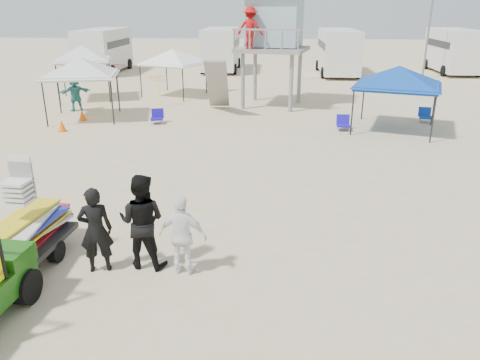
# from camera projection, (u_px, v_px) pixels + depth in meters

# --- Properties ---
(ground) EXTENTS (140.00, 140.00, 0.00)m
(ground) POSITION_uv_depth(u_px,v_px,m) (199.00, 310.00, 8.08)
(ground) COLOR beige
(ground) RESTS_ON ground
(surf_trailer) EXTENTS (1.31, 2.24, 1.94)m
(surf_trailer) POSITION_uv_depth(u_px,v_px,m) (28.00, 225.00, 9.43)
(surf_trailer) COLOR black
(surf_trailer) RESTS_ON ground
(man_left) EXTENTS (0.73, 0.57, 1.76)m
(man_left) POSITION_uv_depth(u_px,v_px,m) (96.00, 230.00, 9.02)
(man_left) COLOR black
(man_left) RESTS_ON ground
(man_mid) EXTENTS (1.03, 0.85, 1.95)m
(man_mid) POSITION_uv_depth(u_px,v_px,m) (142.00, 221.00, 9.17)
(man_mid) COLOR black
(man_mid) RESTS_ON ground
(man_right) EXTENTS (0.99, 0.51, 1.62)m
(man_right) POSITION_uv_depth(u_px,v_px,m) (183.00, 236.00, 8.94)
(man_right) COLOR white
(man_right) RESTS_ON ground
(lifeguard_tower) EXTENTS (3.96, 3.96, 5.32)m
(lifeguard_tower) POSITION_uv_depth(u_px,v_px,m) (271.00, 26.00, 23.33)
(lifeguard_tower) COLOR gray
(lifeguard_tower) RESTS_ON ground
(canopy_blue) EXTENTS (4.00, 4.00, 3.06)m
(canopy_blue) POSITION_uv_depth(u_px,v_px,m) (399.00, 69.00, 18.90)
(canopy_blue) COLOR black
(canopy_blue) RESTS_ON ground
(canopy_white_a) EXTENTS (3.53, 3.53, 3.19)m
(canopy_white_a) POSITION_uv_depth(u_px,v_px,m) (80.00, 60.00, 20.85)
(canopy_white_a) COLOR black
(canopy_white_a) RESTS_ON ground
(canopy_white_b) EXTENTS (3.40, 3.40, 3.33)m
(canopy_white_b) POSITION_uv_depth(u_px,v_px,m) (82.00, 48.00, 25.24)
(canopy_white_b) COLOR black
(canopy_white_b) RESTS_ON ground
(canopy_white_c) EXTENTS (3.69, 3.69, 3.04)m
(canopy_white_c) POSITION_uv_depth(u_px,v_px,m) (173.00, 52.00, 26.47)
(canopy_white_c) COLOR black
(canopy_white_c) RESTS_ON ground
(umbrella_a) EXTENTS (2.11, 2.14, 1.80)m
(umbrella_a) POSITION_uv_depth(u_px,v_px,m) (116.00, 78.00, 27.67)
(umbrella_a) COLOR red
(umbrella_a) RESTS_ON ground
(umbrella_b) EXTENTS (2.56, 2.56, 1.67)m
(umbrella_b) POSITION_uv_depth(u_px,v_px,m) (159.00, 90.00, 24.06)
(umbrella_b) COLOR yellow
(umbrella_b) RESTS_ON ground
(cone_near) EXTENTS (0.34, 0.34, 0.50)m
(cone_near) POSITION_uv_depth(u_px,v_px,m) (62.00, 126.00, 19.45)
(cone_near) COLOR orange
(cone_near) RESTS_ON ground
(cone_far) EXTENTS (0.34, 0.34, 0.50)m
(cone_far) POSITION_uv_depth(u_px,v_px,m) (82.00, 115.00, 21.34)
(cone_far) COLOR #FF5D08
(cone_far) RESTS_ON ground
(beach_chair_a) EXTENTS (0.65, 0.70, 0.64)m
(beach_chair_a) POSITION_uv_depth(u_px,v_px,m) (157.00, 116.00, 20.80)
(beach_chair_a) COLOR #190E98
(beach_chair_a) RESTS_ON ground
(beach_chair_b) EXTENTS (0.55, 0.59, 0.64)m
(beach_chair_b) POSITION_uv_depth(u_px,v_px,m) (343.00, 123.00, 19.66)
(beach_chair_b) COLOR #1D10B3
(beach_chair_b) RESTS_ON ground
(beach_chair_c) EXTENTS (0.63, 0.68, 0.64)m
(beach_chair_c) POSITION_uv_depth(u_px,v_px,m) (425.00, 115.00, 21.08)
(beach_chair_c) COLOR #0F3BA7
(beach_chair_c) RESTS_ON ground
(rv_far_left) EXTENTS (2.64, 6.80, 3.25)m
(rv_far_left) POSITION_uv_depth(u_px,v_px,m) (104.00, 49.00, 36.26)
(rv_far_left) COLOR silver
(rv_far_left) RESTS_ON ground
(rv_mid_left) EXTENTS (2.65, 6.50, 3.25)m
(rv_mid_left) POSITION_uv_depth(u_px,v_px,m) (221.00, 48.00, 37.07)
(rv_mid_left) COLOR silver
(rv_mid_left) RESTS_ON ground
(rv_mid_right) EXTENTS (2.64, 7.00, 3.25)m
(rv_mid_right) POSITION_uv_depth(u_px,v_px,m) (338.00, 50.00, 35.08)
(rv_mid_right) COLOR silver
(rv_mid_right) RESTS_ON ground
(rv_far_right) EXTENTS (2.64, 6.60, 3.25)m
(rv_far_right) POSITION_uv_depth(u_px,v_px,m) (454.00, 49.00, 35.90)
(rv_far_right) COLOR silver
(rv_far_right) RESTS_ON ground
(light_pole_left) EXTENTS (0.14, 0.14, 8.00)m
(light_pole_left) POSITION_uv_depth(u_px,v_px,m) (301.00, 20.00, 31.71)
(light_pole_left) COLOR slate
(light_pole_left) RESTS_ON ground
(light_pole_right) EXTENTS (0.14, 0.14, 8.00)m
(light_pole_right) POSITION_uv_depth(u_px,v_px,m) (430.00, 20.00, 32.52)
(light_pole_right) COLOR slate
(light_pole_right) RESTS_ON ground
(distant_beachgoers) EXTENTS (7.65, 7.06, 1.80)m
(distant_beachgoers) POSITION_uv_depth(u_px,v_px,m) (143.00, 85.00, 25.34)
(distant_beachgoers) COLOR teal
(distant_beachgoers) RESTS_ON ground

